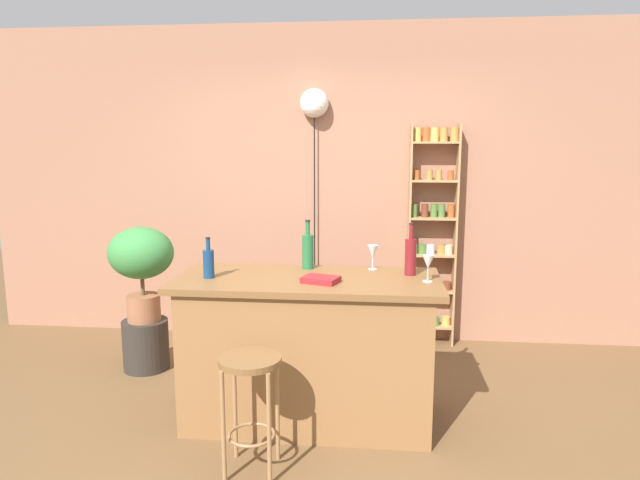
{
  "coord_description": "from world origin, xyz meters",
  "views": [
    {
      "loc": [
        0.42,
        -3.08,
        1.76
      ],
      "look_at": [
        0.05,
        0.55,
        1.14
      ],
      "focal_mm": 31.37,
      "sensor_mm": 36.0,
      "label": 1
    }
  ],
  "objects": [
    {
      "name": "spice_shelf",
      "position": [
        0.9,
        1.8,
        1.01
      ],
      "size": [
        0.42,
        0.16,
        1.94
      ],
      "color": "#A87F51",
      "rests_on": "ground"
    },
    {
      "name": "wine_glass_center",
      "position": [
        0.74,
        0.27,
        1.06
      ],
      "size": [
        0.07,
        0.07,
        0.16
      ],
      "color": "silver",
      "rests_on": "kitchen_counter"
    },
    {
      "name": "bottle_soda_blue",
      "position": [
        -0.03,
        0.56,
        1.06
      ],
      "size": [
        0.08,
        0.08,
        0.33
      ],
      "color": "#236638",
      "rests_on": "kitchen_counter"
    },
    {
      "name": "back_wall",
      "position": [
        0.0,
        1.95,
        1.4
      ],
      "size": [
        6.4,
        0.1,
        2.8
      ],
      "primitive_type": "cube",
      "color": "#9E6B51",
      "rests_on": "ground"
    },
    {
      "name": "kitchen_counter",
      "position": [
        0.0,
        0.3,
        0.47
      ],
      "size": [
        1.65,
        0.75,
        0.94
      ],
      "color": "olive",
      "rests_on": "ground"
    },
    {
      "name": "cookbook",
      "position": [
        0.09,
        0.19,
        0.96
      ],
      "size": [
        0.25,
        0.21,
        0.03
      ],
      "primitive_type": "cube",
      "rotation": [
        0.0,
        0.0,
        -0.33
      ],
      "color": "maroon",
      "rests_on": "kitchen_counter"
    },
    {
      "name": "bar_stool",
      "position": [
        -0.23,
        -0.32,
        0.49
      ],
      "size": [
        0.34,
        0.34,
        0.65
      ],
      "color": "#997047",
      "rests_on": "ground"
    },
    {
      "name": "bottle_wine_red",
      "position": [
        0.64,
        0.44,
        1.07
      ],
      "size": [
        0.07,
        0.07,
        0.33
      ],
      "color": "maroon",
      "rests_on": "kitchen_counter"
    },
    {
      "name": "bottle_sauce_amber",
      "position": [
        -0.62,
        0.23,
        1.04
      ],
      "size": [
        0.07,
        0.07,
        0.26
      ],
      "color": "navy",
      "rests_on": "kitchen_counter"
    },
    {
      "name": "ground",
      "position": [
        0.0,
        0.0,
        0.0
      ],
      "size": [
        12.0,
        12.0,
        0.0
      ],
      "primitive_type": "plane",
      "color": "brown"
    },
    {
      "name": "pendant_globe_light",
      "position": [
        -0.13,
        1.84,
        2.1
      ],
      "size": [
        0.25,
        0.25,
        2.24
      ],
      "color": "black",
      "rests_on": "ground"
    },
    {
      "name": "wine_glass_left",
      "position": [
        0.4,
        0.58,
        1.06
      ],
      "size": [
        0.07,
        0.07,
        0.16
      ],
      "color": "silver",
      "rests_on": "kitchen_counter"
    },
    {
      "name": "potted_plant",
      "position": [
        -1.38,
        0.98,
        0.88
      ],
      "size": [
        0.5,
        0.45,
        0.74
      ],
      "color": "#935B3D",
      "rests_on": "plant_stool"
    },
    {
      "name": "plant_stool",
      "position": [
        -1.38,
        0.98,
        0.2
      ],
      "size": [
        0.36,
        0.36,
        0.4
      ],
      "primitive_type": "cylinder",
      "color": "#2D2823",
      "rests_on": "ground"
    }
  ]
}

